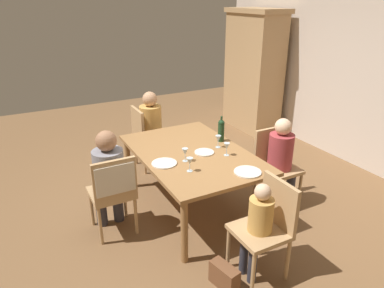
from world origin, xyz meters
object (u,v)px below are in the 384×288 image
(person_man_bearded, at_px, (282,156))
(handbag, at_px, (224,276))
(dining_table, at_px, (192,158))
(person_man_guest, at_px, (109,174))
(chair_right_end, at_px, (268,222))
(wine_glass_far, at_px, (227,147))
(wine_glass_centre, at_px, (218,139))
(person_child_small, at_px, (258,223))
(wine_glass_near_right, at_px, (190,162))
(dinner_plate_host, at_px, (204,152))
(chair_near, at_px, (114,187))
(person_woman_host, at_px, (153,124))
(dinner_plate_guest_right, at_px, (164,163))
(dinner_plate_guest_left, at_px, (248,172))
(wine_glass_near_left, at_px, (185,152))
(wine_bottle_tall_green, at_px, (221,130))
(chair_left_end, at_px, (146,134))
(chair_far_right, at_px, (274,161))

(person_man_bearded, bearing_deg, handbag, 32.70)
(dining_table, height_order, person_man_guest, person_man_guest)
(chair_right_end, height_order, handbag, chair_right_end)
(chair_right_end, bearing_deg, wine_glass_far, -11.89)
(wine_glass_centre, bearing_deg, person_child_small, -16.04)
(wine_glass_near_right, bearing_deg, dinner_plate_host, 132.39)
(chair_near, xyz_separation_m, person_child_small, (1.15, 0.94, -0.03))
(person_woman_host, bearing_deg, dinner_plate_guest_right, -17.07)
(wine_glass_centre, bearing_deg, dinner_plate_host, -74.07)
(person_woman_host, bearing_deg, person_man_bearded, 28.96)
(person_man_guest, distance_m, dinner_plate_guest_left, 1.43)
(chair_right_end, distance_m, person_man_guest, 1.67)
(person_woman_host, bearing_deg, person_man_guest, -38.53)
(chair_near, distance_m, dinner_plate_guest_left, 1.37)
(dinner_plate_guest_left, xyz_separation_m, dinner_plate_guest_right, (-0.58, -0.67, 0.00))
(wine_glass_near_left, relative_size, wine_glass_near_right, 1.00)
(wine_bottle_tall_green, xyz_separation_m, dinner_plate_guest_left, (0.84, -0.21, -0.14))
(dining_table, relative_size, chair_left_end, 1.93)
(dinner_plate_guest_left, bearing_deg, handbag, -47.59)
(wine_glass_near_left, xyz_separation_m, wine_glass_far, (0.08, 0.48, 0.00))
(chair_far_right, distance_m, person_woman_host, 1.84)
(chair_left_end, relative_size, dinner_plate_host, 4.13)
(dinner_plate_guest_right, bearing_deg, chair_near, -91.09)
(chair_left_end, relative_size, chair_near, 1.00)
(chair_far_right, xyz_separation_m, dinner_plate_host, (-0.23, -0.85, 0.20))
(chair_left_end, xyz_separation_m, person_woman_host, (-0.00, 0.11, 0.13))
(chair_far_right, xyz_separation_m, person_man_guest, (-0.34, -1.93, 0.13))
(person_child_small, xyz_separation_m, wine_glass_centre, (-1.25, 0.36, 0.27))
(chair_right_end, height_order, person_man_bearded, person_man_bearded)
(dining_table, bearing_deg, person_man_guest, -91.54)
(chair_far_right, height_order, person_man_bearded, person_man_bearded)
(chair_far_right, distance_m, person_man_guest, 1.96)
(chair_left_end, distance_m, dinner_plate_host, 1.38)
(person_man_bearded, distance_m, wine_glass_far, 0.71)
(person_child_small, xyz_separation_m, dinner_plate_guest_right, (-1.13, -0.38, 0.17))
(wine_glass_near_left, distance_m, wine_glass_near_right, 0.24)
(person_woman_host, bearing_deg, chair_near, -35.40)
(wine_glass_near_right, bearing_deg, wine_bottle_tall_green, 127.21)
(wine_glass_centre, bearing_deg, person_woman_host, -166.55)
(wine_glass_near_left, relative_size, dinner_plate_guest_right, 0.55)
(person_man_bearded, relative_size, wine_glass_centre, 7.37)
(person_woman_host, height_order, wine_glass_centre, person_woman_host)
(wine_glass_centre, bearing_deg, person_man_guest, -92.10)
(person_child_small, relative_size, wine_glass_near_left, 6.28)
(chair_right_end, height_order, dinner_plate_guest_left, chair_right_end)
(dinner_plate_guest_left, distance_m, handbag, 1.04)
(chair_left_end, xyz_separation_m, dinner_plate_host, (1.35, 0.20, 0.20))
(dinner_plate_guest_right, bearing_deg, handbag, 2.78)
(wine_glass_near_left, bearing_deg, person_man_guest, -104.43)
(person_woman_host, xyz_separation_m, wine_glass_near_right, (1.68, -0.27, 0.17))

